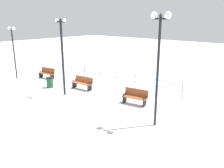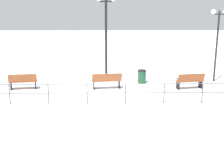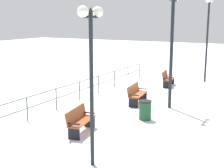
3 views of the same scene
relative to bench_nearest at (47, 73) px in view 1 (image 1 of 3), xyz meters
The scene contains 9 objects.
ground_plane 4.70m from the bench_nearest, 88.06° to the left, with size 80.00×80.00×0.00m, color white.
bench_nearest is the anchor object (origin of this frame).
bench_second 4.66m from the bench_nearest, 88.85° to the left, with size 0.75×1.71×0.91m.
bench_third 9.31m from the bench_nearest, 89.74° to the left, with size 0.82×1.60×0.91m.
lamppost_near 3.78m from the bench_nearest, 48.31° to the right, with size 0.29×1.00×4.33m.
lamppost_middle 5.63m from the bench_nearest, 69.68° to the left, with size 0.23×1.01×5.01m.
lamppost_far 12.31m from the bench_nearest, 81.57° to the left, with size 0.32×0.99×5.27m.
waterfront_railing 5.33m from the bench_nearest, 118.81° to the left, with size 0.05×12.86×0.99m.
trash_bin 2.92m from the bench_nearest, 60.59° to the left, with size 0.51×0.51×0.79m.
Camera 1 is at (10.63, 12.27, 4.98)m, focal length 37.11 mm.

